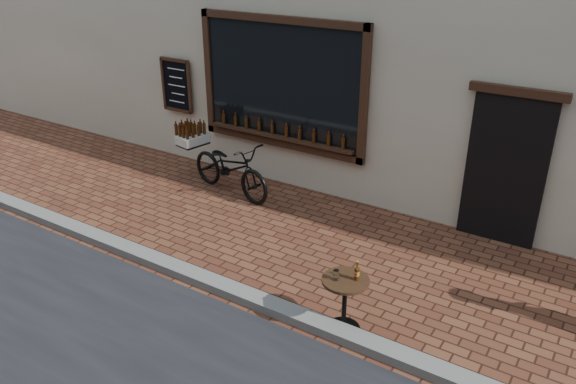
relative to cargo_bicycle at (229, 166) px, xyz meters
The scene contains 4 objects.
ground 3.63m from the cargo_bicycle, 46.91° to the right, with size 90.00×90.00×0.00m, color #50281A.
kerb 3.48m from the cargo_bicycle, 44.64° to the right, with size 90.00×0.25×0.12m, color slate.
cargo_bicycle is the anchor object (origin of this frame).
bistro_table 4.12m from the cargo_bicycle, 33.54° to the right, with size 0.54×0.54×0.92m.
Camera 1 is at (3.25, -4.41, 4.20)m, focal length 35.00 mm.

